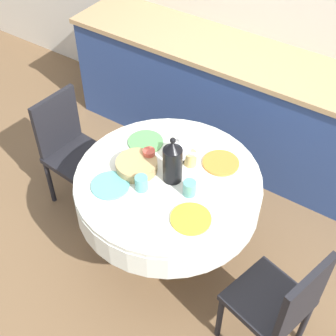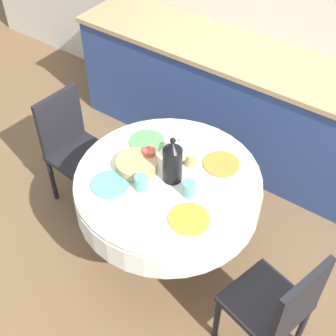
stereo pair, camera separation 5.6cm
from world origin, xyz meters
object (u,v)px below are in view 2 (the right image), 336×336
at_px(coffee_carafe, 173,162).
at_px(teapot, 181,150).
at_px(chair_left, 277,306).
at_px(chair_right, 73,145).

relative_size(coffee_carafe, teapot, 1.64).
distance_m(chair_left, teapot, 1.06).
relative_size(chair_right, coffee_carafe, 2.80).
distance_m(chair_left, chair_right, 1.83).
distance_m(coffee_carafe, teapot, 0.18).
xyz_separation_m(chair_left, chair_right, (-1.80, 0.31, 0.00)).
relative_size(chair_right, teapot, 4.58).
height_order(chair_right, teapot, teapot).
relative_size(chair_left, chair_right, 1.00).
bearing_deg(chair_right, chair_left, 85.15).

